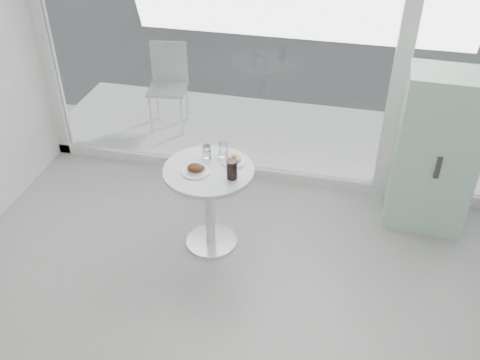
% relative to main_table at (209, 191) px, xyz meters
% --- Properties ---
extents(room_shell, '(6.00, 6.00, 6.00)m').
position_rel_main_table_xyz_m(room_shell, '(0.50, -2.46, 1.36)').
color(room_shell, white).
rests_on(room_shell, ground).
extents(storefront, '(5.00, 0.14, 3.00)m').
position_rel_main_table_xyz_m(storefront, '(0.57, 1.10, 1.16)').
color(storefront, silver).
rests_on(storefront, ground).
extents(main_table, '(0.72, 0.72, 0.77)m').
position_rel_main_table_xyz_m(main_table, '(0.00, 0.00, 0.00)').
color(main_table, silver).
rests_on(main_table, ground).
extents(patio_deck, '(5.60, 1.60, 0.05)m').
position_rel_main_table_xyz_m(patio_deck, '(0.50, 1.90, -0.53)').
color(patio_deck, white).
rests_on(patio_deck, ground).
extents(mint_cabinet, '(0.68, 0.48, 1.44)m').
position_rel_main_table_xyz_m(mint_cabinet, '(1.77, 0.74, 0.17)').
color(mint_cabinet, '#9CC8B3').
rests_on(mint_cabinet, ground).
extents(patio_chair, '(0.47, 0.47, 0.95)m').
position_rel_main_table_xyz_m(patio_chair, '(-0.99, 1.86, 0.04)').
color(patio_chair, silver).
rests_on(patio_chair, patio_deck).
extents(plate_fritter, '(0.22, 0.22, 0.07)m').
position_rel_main_table_xyz_m(plate_fritter, '(-0.08, -0.06, 0.25)').
color(plate_fritter, silver).
rests_on(plate_fritter, main_table).
extents(plate_donut, '(0.20, 0.20, 0.05)m').
position_rel_main_table_xyz_m(plate_donut, '(0.17, 0.14, 0.24)').
color(plate_donut, silver).
rests_on(plate_donut, main_table).
extents(water_tumbler_a, '(0.07, 0.07, 0.11)m').
position_rel_main_table_xyz_m(water_tumbler_a, '(-0.06, 0.16, 0.27)').
color(water_tumbler_a, white).
rests_on(water_tumbler_a, main_table).
extents(water_tumbler_b, '(0.08, 0.08, 0.13)m').
position_rel_main_table_xyz_m(water_tumbler_b, '(0.07, 0.20, 0.28)').
color(water_tumbler_b, white).
rests_on(water_tumbler_b, main_table).
extents(cola_glass, '(0.08, 0.08, 0.16)m').
position_rel_main_table_xyz_m(cola_glass, '(0.21, -0.08, 0.30)').
color(cola_glass, white).
rests_on(cola_glass, main_table).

